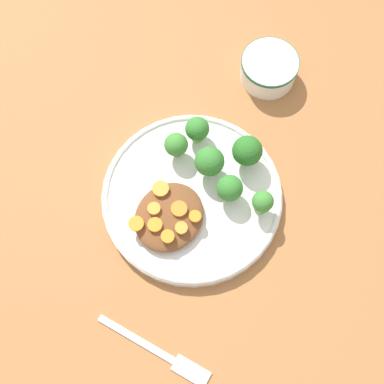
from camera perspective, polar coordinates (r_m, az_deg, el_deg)
The scene contains 19 objects.
ground_plane at distance 0.83m, azimuth 0.00°, elevation -0.79°, with size 4.00×4.00×0.00m, color #9E6638.
plate at distance 0.82m, azimuth 0.00°, elevation -0.51°, with size 0.28×0.28×0.02m.
dip_bowl at distance 0.92m, azimuth 8.21°, elevation 12.97°, with size 0.10×0.10×0.05m.
stew_mound at distance 0.79m, azimuth -2.46°, elevation -2.66°, with size 0.10×0.11×0.02m, color brown.
broccoli_floret_0 at distance 0.80m, azimuth 1.66°, elevation 3.36°, with size 0.05×0.05×0.06m.
broccoli_floret_1 at distance 0.79m, azimuth 4.04°, elevation 0.39°, with size 0.04×0.04×0.05m.
broccoli_floret_2 at distance 0.83m, azimuth 0.56°, elevation 6.69°, with size 0.04×0.04×0.05m.
broccoli_floret_3 at distance 0.81m, azimuth 5.91°, elevation 4.37°, with size 0.05×0.05×0.06m.
broccoli_floret_4 at distance 0.79m, azimuth 7.52°, elevation -1.11°, with size 0.03×0.03×0.05m.
broccoli_floret_5 at distance 0.82m, azimuth -1.71°, elevation 5.03°, with size 0.04×0.04×0.05m.
carrot_slice_0 at distance 0.78m, azimuth -4.08°, elevation -1.79°, with size 0.02×0.02×0.01m, color orange.
carrot_slice_1 at distance 0.78m, azimuth 0.33°, elevation -2.61°, with size 0.02×0.02×0.01m, color orange.
carrot_slice_2 at distance 0.78m, azimuth -3.98°, elevation -3.50°, with size 0.02×0.02×0.00m, color orange.
carrot_slice_3 at distance 0.77m, azimuth -1.15°, elevation -3.86°, with size 0.02×0.02×0.01m, color orange.
carrot_slice_4 at distance 0.79m, azimuth -3.37°, elevation 0.35°, with size 0.02×0.02×0.01m, color orange.
carrot_slice_5 at distance 0.78m, azimuth -1.37°, elevation -1.82°, with size 0.02×0.02×0.01m, color orange.
carrot_slice_6 at distance 0.77m, azimuth -2.61°, elevation -4.76°, with size 0.02×0.02×0.01m, color orange.
carrot_slice_7 at distance 0.78m, azimuth -5.99°, elevation -3.38°, with size 0.02×0.02×0.00m, color orange.
fork at distance 0.79m, azimuth -3.03°, elevation -16.98°, with size 0.18×0.03×0.01m.
Camera 1 is at (0.15, -0.23, 0.79)m, focal length 50.00 mm.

